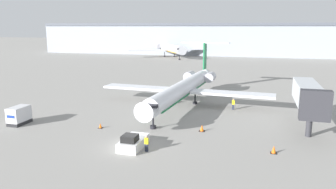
{
  "coord_description": "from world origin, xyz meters",
  "views": [
    {
      "loc": [
        12.85,
        -31.32,
        12.92
      ],
      "look_at": [
        0.0,
        14.88,
        2.89
      ],
      "focal_mm": 35.0,
      "sensor_mm": 36.0,
      "label": 1
    }
  ],
  "objects_px": {
    "worker_near_tug": "(146,143)",
    "worker_by_wing": "(233,104)",
    "airplane_parked_far_left": "(170,48)",
    "pushback_tug": "(133,142)",
    "luggage_cart": "(19,115)",
    "jet_bridge": "(308,96)",
    "traffic_cone_mid": "(274,150)",
    "traffic_cone_right": "(202,128)",
    "airplane_main": "(185,87)",
    "traffic_cone_left": "(100,126)"
  },
  "relations": [
    {
      "from": "jet_bridge",
      "to": "traffic_cone_mid",
      "type": "bearing_deg",
      "value": -114.46
    },
    {
      "from": "jet_bridge",
      "to": "pushback_tug",
      "type": "bearing_deg",
      "value": -148.47
    },
    {
      "from": "airplane_main",
      "to": "pushback_tug",
      "type": "bearing_deg",
      "value": -92.49
    },
    {
      "from": "pushback_tug",
      "to": "worker_by_wing",
      "type": "bearing_deg",
      "value": 65.1
    },
    {
      "from": "airplane_parked_far_left",
      "to": "worker_near_tug",
      "type": "bearing_deg",
      "value": -76.11
    },
    {
      "from": "traffic_cone_right",
      "to": "jet_bridge",
      "type": "height_order",
      "value": "jet_bridge"
    },
    {
      "from": "worker_near_tug",
      "to": "traffic_cone_mid",
      "type": "distance_m",
      "value": 13.25
    },
    {
      "from": "traffic_cone_left",
      "to": "traffic_cone_right",
      "type": "bearing_deg",
      "value": 9.9
    },
    {
      "from": "worker_near_tug",
      "to": "traffic_cone_mid",
      "type": "relative_size",
      "value": 2.14
    },
    {
      "from": "traffic_cone_mid",
      "to": "worker_by_wing",
      "type": "bearing_deg",
      "value": 107.62
    },
    {
      "from": "traffic_cone_left",
      "to": "worker_near_tug",
      "type": "bearing_deg",
      "value": -35.59
    },
    {
      "from": "airplane_parked_far_left",
      "to": "worker_by_wing",
      "type": "bearing_deg",
      "value": -68.49
    },
    {
      "from": "traffic_cone_mid",
      "to": "jet_bridge",
      "type": "distance_m",
      "value": 10.87
    },
    {
      "from": "traffic_cone_left",
      "to": "airplane_parked_far_left",
      "type": "distance_m",
      "value": 100.48
    },
    {
      "from": "traffic_cone_mid",
      "to": "airplane_parked_far_left",
      "type": "relative_size",
      "value": 0.02
    },
    {
      "from": "airplane_main",
      "to": "traffic_cone_left",
      "type": "xyz_separation_m",
      "value": [
        -7.56,
        -16.0,
        -2.61
      ]
    },
    {
      "from": "worker_by_wing",
      "to": "airplane_parked_far_left",
      "type": "relative_size",
      "value": 0.05
    },
    {
      "from": "worker_near_tug",
      "to": "jet_bridge",
      "type": "distance_m",
      "value": 21.28
    },
    {
      "from": "pushback_tug",
      "to": "traffic_cone_right",
      "type": "bearing_deg",
      "value": 50.55
    },
    {
      "from": "traffic_cone_left",
      "to": "traffic_cone_right",
      "type": "height_order",
      "value": "traffic_cone_right"
    },
    {
      "from": "pushback_tug",
      "to": "traffic_cone_mid",
      "type": "distance_m",
      "value": 14.84
    },
    {
      "from": "traffic_cone_mid",
      "to": "airplane_main",
      "type": "bearing_deg",
      "value": 125.9
    },
    {
      "from": "worker_by_wing",
      "to": "traffic_cone_right",
      "type": "relative_size",
      "value": 2.11
    },
    {
      "from": "traffic_cone_left",
      "to": "jet_bridge",
      "type": "distance_m",
      "value": 26.53
    },
    {
      "from": "worker_near_tug",
      "to": "jet_bridge",
      "type": "bearing_deg",
      "value": 35.66
    },
    {
      "from": "luggage_cart",
      "to": "jet_bridge",
      "type": "distance_m",
      "value": 37.67
    },
    {
      "from": "worker_near_tug",
      "to": "traffic_cone_left",
      "type": "xyz_separation_m",
      "value": [
        -8.4,
        6.02,
        -0.58
      ]
    },
    {
      "from": "worker_near_tug",
      "to": "jet_bridge",
      "type": "relative_size",
      "value": 0.14
    },
    {
      "from": "traffic_cone_left",
      "to": "traffic_cone_mid",
      "type": "xyz_separation_m",
      "value": [
        21.28,
        -2.96,
        0.06
      ]
    },
    {
      "from": "luggage_cart",
      "to": "traffic_cone_left",
      "type": "relative_size",
      "value": 4.6
    },
    {
      "from": "traffic_cone_left",
      "to": "traffic_cone_right",
      "type": "relative_size",
      "value": 0.83
    },
    {
      "from": "traffic_cone_right",
      "to": "traffic_cone_mid",
      "type": "height_order",
      "value": "traffic_cone_right"
    },
    {
      "from": "traffic_cone_mid",
      "to": "jet_bridge",
      "type": "xyz_separation_m",
      "value": [
        4.17,
        9.17,
        4.07
      ]
    },
    {
      "from": "airplane_main",
      "to": "jet_bridge",
      "type": "xyz_separation_m",
      "value": [
        17.89,
        -9.78,
        1.52
      ]
    },
    {
      "from": "luggage_cart",
      "to": "traffic_cone_left",
      "type": "xyz_separation_m",
      "value": [
        11.32,
        1.26,
        -0.87
      ]
    },
    {
      "from": "pushback_tug",
      "to": "airplane_parked_far_left",
      "type": "bearing_deg",
      "value": 103.05
    },
    {
      "from": "traffic_cone_left",
      "to": "traffic_cone_mid",
      "type": "relative_size",
      "value": 0.84
    },
    {
      "from": "luggage_cart",
      "to": "traffic_cone_left",
      "type": "distance_m",
      "value": 11.42
    },
    {
      "from": "worker_near_tug",
      "to": "worker_by_wing",
      "type": "xyz_separation_m",
      "value": [
        7.37,
        20.39,
        0.0
      ]
    },
    {
      "from": "pushback_tug",
      "to": "traffic_cone_left",
      "type": "relative_size",
      "value": 6.58
    },
    {
      "from": "worker_near_tug",
      "to": "worker_by_wing",
      "type": "relative_size",
      "value": 1.0
    },
    {
      "from": "worker_by_wing",
      "to": "jet_bridge",
      "type": "relative_size",
      "value": 0.14
    },
    {
      "from": "airplane_main",
      "to": "luggage_cart",
      "type": "xyz_separation_m",
      "value": [
        -18.88,
        -17.26,
        -1.74
      ]
    },
    {
      "from": "pushback_tug",
      "to": "worker_near_tug",
      "type": "bearing_deg",
      "value": -21.16
    },
    {
      "from": "worker_near_tug",
      "to": "worker_by_wing",
      "type": "height_order",
      "value": "worker_by_wing"
    },
    {
      "from": "pushback_tug",
      "to": "jet_bridge",
      "type": "xyz_separation_m",
      "value": [
        18.82,
        11.55,
        3.83
      ]
    },
    {
      "from": "airplane_parked_far_left",
      "to": "luggage_cart",
      "type": "bearing_deg",
      "value": -86.45
    },
    {
      "from": "worker_by_wing",
      "to": "airplane_main",
      "type": "bearing_deg",
      "value": 168.84
    },
    {
      "from": "traffic_cone_mid",
      "to": "airplane_parked_far_left",
      "type": "height_order",
      "value": "airplane_parked_far_left"
    },
    {
      "from": "pushback_tug",
      "to": "traffic_cone_mid",
      "type": "height_order",
      "value": "pushback_tug"
    }
  ]
}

